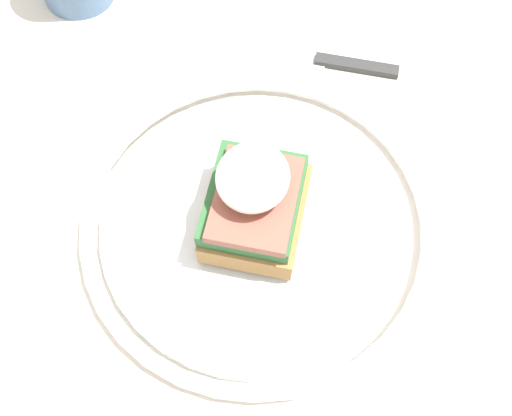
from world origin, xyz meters
TOP-DOWN VIEW (x-y plane):
  - ground_plane at (0.00, 0.00)m, footprint 6.00×6.00m
  - dining_table at (0.00, 0.00)m, footprint 0.90×0.66m
  - plate at (0.02, 0.01)m, footprint 0.29×0.29m
  - sandwich at (0.02, 0.01)m, footprint 0.09×0.07m
  - knife at (0.20, -0.00)m, footprint 0.02×0.20m

SIDE VIEW (x-z plane):
  - ground_plane at x=0.00m, z-range 0.00..0.00m
  - dining_table at x=0.00m, z-range 0.23..0.95m
  - knife at x=0.20m, z-range 0.72..0.73m
  - plate at x=0.02m, z-range 0.72..0.74m
  - sandwich at x=0.02m, z-range 0.73..0.81m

